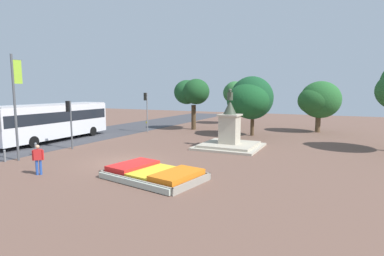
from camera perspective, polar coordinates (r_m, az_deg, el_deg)
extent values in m
plane|color=brown|center=(18.90, -12.96, -6.44)|extent=(89.60, 89.60, 0.00)
cube|color=#3D3D42|center=(26.63, -30.87, -3.35)|extent=(7.07, 78.40, 0.01)
cube|color=#38281C|center=(15.27, -7.23, -8.97)|extent=(5.05, 3.53, 0.30)
cube|color=gray|center=(14.29, -11.20, -10.09)|extent=(4.79, 0.93, 0.34)
cube|color=gray|center=(16.31, -3.76, -7.81)|extent=(4.79, 0.93, 0.34)
cube|color=gray|center=(16.92, -13.18, -7.44)|extent=(0.61, 2.95, 0.34)
cube|color=gray|center=(13.83, 0.13, -10.54)|extent=(0.61, 2.95, 0.34)
cube|color=red|center=(16.21, -11.12, -7.06)|extent=(1.90, 2.79, 0.27)
cube|color=yellow|center=(15.22, -7.24, -8.22)|extent=(1.90, 2.79, 0.11)
cube|color=orange|center=(14.27, -2.82, -8.91)|extent=(1.90, 2.79, 0.26)
cube|color=#B2BCAD|center=(14.26, -11.35, -10.15)|extent=(4.57, 0.98, 0.27)
cube|color=#B4AA95|center=(23.37, 7.12, -3.52)|extent=(4.72, 4.72, 0.17)
cube|color=#B2A894|center=(23.34, 7.12, -3.10)|extent=(3.96, 3.96, 0.17)
cube|color=#B2A893|center=(23.17, 7.17, -0.30)|extent=(1.35, 1.35, 2.13)
cube|color=#B2A893|center=(23.05, 7.21, 2.47)|extent=(1.60, 1.60, 0.12)
cone|color=#384233|center=(23.02, 7.23, 3.93)|extent=(1.01, 1.01, 1.06)
cylinder|color=#384233|center=(22.99, 7.26, 6.01)|extent=(0.43, 0.43, 0.61)
sphere|color=#384233|center=(22.98, 7.28, 7.11)|extent=(0.27, 0.27, 0.27)
cylinder|color=#384233|center=(22.72, 7.34, 6.31)|extent=(0.26, 0.42, 0.53)
cylinder|color=#4C5156|center=(24.16, -22.01, 0.50)|extent=(0.12, 0.12, 3.63)
cube|color=black|center=(24.19, -22.51, 3.85)|extent=(0.26, 0.30, 0.80)
cylinder|color=#4B0808|center=(24.27, -22.78, 4.48)|extent=(0.04, 0.14, 0.14)
cylinder|color=#543E08|center=(24.28, -22.75, 3.85)|extent=(0.04, 0.14, 0.14)
cylinder|color=green|center=(24.29, -22.72, 3.22)|extent=(0.04, 0.14, 0.14)
cylinder|color=slate|center=(31.99, -8.52, 2.91)|extent=(0.12, 0.12, 4.18)
cube|color=black|center=(32.03, -8.88, 5.93)|extent=(0.24, 0.28, 0.80)
cylinder|color=red|center=(32.10, -9.09, 6.40)|extent=(0.03, 0.14, 0.14)
cylinder|color=#543E08|center=(32.10, -9.08, 5.93)|extent=(0.03, 0.14, 0.14)
cylinder|color=#0D4211|center=(32.11, -9.07, 5.45)|extent=(0.03, 0.14, 0.14)
cube|color=gold|center=(32.14, -8.64, 1.07)|extent=(0.10, 0.16, 0.20)
cylinder|color=#4C5156|center=(21.50, -30.66, 3.25)|extent=(0.14, 0.14, 6.59)
cube|color=#8CBF2D|center=(21.63, -30.27, 9.23)|extent=(0.11, 0.48, 1.46)
cylinder|color=#4C5156|center=(21.69, -30.39, 11.15)|extent=(0.14, 0.62, 0.03)
cube|color=silver|center=(28.91, -24.96, 1.21)|extent=(3.12, 11.23, 2.78)
cube|color=black|center=(28.88, -25.00, 2.03)|extent=(3.13, 10.90, 0.89)
cube|color=#AFAFB3|center=(28.82, -25.11, 4.05)|extent=(3.06, 11.01, 0.10)
cylinder|color=black|center=(32.37, -21.53, -0.37)|extent=(0.33, 0.91, 0.90)
cylinder|color=black|center=(30.82, -18.44, -0.59)|extent=(0.33, 0.91, 0.90)
cylinder|color=black|center=(28.03, -31.02, -1.97)|extent=(0.33, 0.91, 0.90)
cylinder|color=black|center=(26.22, -28.01, -2.34)|extent=(0.33, 0.91, 0.90)
cylinder|color=#264CA5|center=(17.68, -27.45, -6.68)|extent=(0.13, 0.13, 0.79)
cylinder|color=#264CA5|center=(17.64, -26.87, -6.68)|extent=(0.13, 0.13, 0.79)
cube|color=red|center=(17.52, -27.29, -4.52)|extent=(0.43, 0.41, 0.56)
cylinder|color=red|center=(17.58, -28.05, -4.62)|extent=(0.09, 0.09, 0.53)
cylinder|color=red|center=(17.47, -26.51, -4.60)|extent=(0.09, 0.09, 0.53)
sphere|color=tan|center=(17.44, -27.36, -3.19)|extent=(0.21, 0.21, 0.21)
cylinder|color=slate|center=(21.87, -32.08, -4.63)|extent=(0.13, 0.13, 0.66)
sphere|color=slate|center=(21.81, -32.14, -3.68)|extent=(0.14, 0.14, 0.14)
cylinder|color=slate|center=(22.95, -27.59, -3.72)|extent=(0.15, 0.15, 0.76)
sphere|color=slate|center=(22.88, -27.65, -2.67)|extent=(0.16, 0.16, 0.16)
cylinder|color=#4C3823|center=(29.94, 11.40, 0.52)|extent=(0.35, 0.35, 2.04)
ellipsoid|color=#174926|center=(29.71, 11.28, 5.64)|extent=(4.17, 3.68, 4.16)
ellipsoid|color=#174C24|center=(29.00, 10.62, 5.19)|extent=(4.05, 3.81, 3.25)
cylinder|color=brown|center=(39.79, 8.98, 2.90)|extent=(0.30, 0.30, 3.08)
ellipsoid|color=#306936|center=(40.21, 8.23, 6.63)|extent=(3.23, 2.94, 2.92)
ellipsoid|color=#2F6A34|center=(39.39, 8.15, 7.01)|extent=(2.60, 2.71, 2.47)
ellipsoid|color=#2B6A30|center=(39.84, 8.54, 6.73)|extent=(2.61, 2.57, 2.57)
cylinder|color=#4C3823|center=(34.08, 0.31, 2.07)|extent=(0.52, 0.52, 2.79)
ellipsoid|color=#1A4921|center=(33.09, 0.81, 6.95)|extent=(2.90, 2.95, 2.78)
ellipsoid|color=#184926|center=(34.49, 1.04, 6.80)|extent=(2.72, 2.45, 2.47)
ellipsoid|color=#1B4C25|center=(34.00, -0.98, 6.85)|extent=(2.88, 2.97, 2.71)
cylinder|color=brown|center=(34.51, 22.86, 1.05)|extent=(0.52, 0.52, 2.16)
ellipsoid|color=#255F2A|center=(34.28, 23.25, 4.98)|extent=(4.13, 3.75, 3.87)
ellipsoid|color=#255C29|center=(33.93, 22.60, 4.83)|extent=(3.73, 3.29, 3.00)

